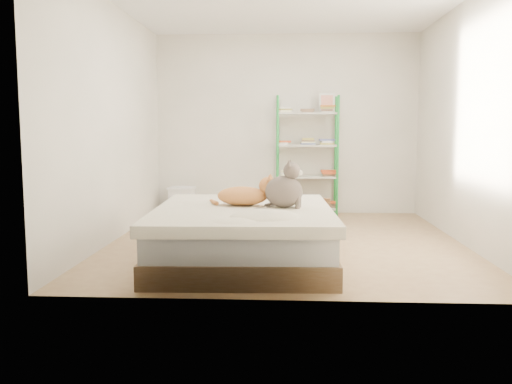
# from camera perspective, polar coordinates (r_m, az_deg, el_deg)

# --- Properties ---
(room) EXTENTS (3.81, 4.21, 2.61)m
(room) POSITION_cam_1_polar(r_m,az_deg,el_deg) (5.89, 3.21, 7.31)
(room) COLOR tan
(room) RESTS_ON ground
(bed) EXTENTS (1.67, 2.06, 0.51)m
(bed) POSITION_cam_1_polar(r_m,az_deg,el_deg) (5.03, -1.33, -4.51)
(bed) COLOR brown
(bed) RESTS_ON ground
(orange_cat) EXTENTS (0.59, 0.35, 0.23)m
(orange_cat) POSITION_cam_1_polar(r_m,az_deg,el_deg) (5.10, -1.44, -0.16)
(orange_cat) COLOR #EC8F4E
(orange_cat) RESTS_ON bed
(grey_cat) EXTENTS (0.41, 0.36, 0.42)m
(grey_cat) POSITION_cam_1_polar(r_m,az_deg,el_deg) (4.96, 2.94, 0.78)
(grey_cat) COLOR #7A6A5E
(grey_cat) RESTS_ON bed
(shelf_unit) EXTENTS (0.88, 0.36, 1.74)m
(shelf_unit) POSITION_cam_1_polar(r_m,az_deg,el_deg) (7.79, 5.43, 3.69)
(shelf_unit) COLOR green
(shelf_unit) RESTS_ON ground
(cardboard_box) EXTENTS (0.46, 0.45, 0.36)m
(cardboard_box) POSITION_cam_1_polar(r_m,az_deg,el_deg) (7.20, 6.04, -1.98)
(cardboard_box) COLOR #925D40
(cardboard_box) RESTS_ON ground
(white_bin) EXTENTS (0.37, 0.33, 0.41)m
(white_bin) POSITION_cam_1_polar(r_m,az_deg,el_deg) (7.86, -7.82, -0.92)
(white_bin) COLOR white
(white_bin) RESTS_ON ground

